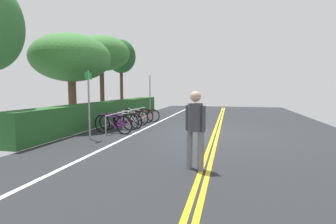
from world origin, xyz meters
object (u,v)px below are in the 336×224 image
at_px(bicycle_3, 132,118).
at_px(bike_rack, 129,114).
at_px(bicycle_0, 113,124).
at_px(bicycle_4, 137,116).
at_px(sign_post_near, 89,99).
at_px(bicycle_5, 143,115).
at_px(tree_far_right, 101,54).
at_px(sign_post_far, 150,93).
at_px(pedestrian, 195,125).
at_px(bicycle_2, 127,120).
at_px(tree_mid, 71,58).
at_px(bicycle_1, 119,122).
at_px(tree_extra, 121,57).

bearing_deg(bicycle_3, bike_rack, -176.72).
relative_size(bicycle_0, bicycle_4, 1.04).
xyz_separation_m(bicycle_4, sign_post_near, (-4.33, 0.12, 1.05)).
relative_size(bicycle_5, tree_far_right, 0.36).
xyz_separation_m(sign_post_far, tree_far_right, (-0.06, 2.97, 2.30)).
relative_size(bicycle_3, pedestrian, 0.98).
distance_m(bicycle_2, pedestrian, 6.54).
xyz_separation_m(bicycle_0, bicycle_2, (1.49, 0.02, -0.02)).
distance_m(bike_rack, pedestrian, 6.87).
distance_m(pedestrian, tree_mid, 8.28).
xyz_separation_m(bicycle_1, tree_far_right, (3.97, 2.84, 3.45)).
distance_m(bicycle_4, bicycle_5, 0.64).
distance_m(sign_post_near, tree_extra, 10.68).
distance_m(tree_mid, tree_extra, 7.51).
bearing_deg(bike_rack, bicycle_3, 3.28).
height_order(bicycle_4, sign_post_far, sign_post_far).
relative_size(sign_post_near, tree_extra, 0.45).
relative_size(bicycle_2, sign_post_near, 0.70).
relative_size(pedestrian, tree_mid, 0.41).
height_order(bicycle_3, tree_extra, tree_extra).
distance_m(bicycle_0, bicycle_3, 2.29).
bearing_deg(tree_mid, bicycle_2, -81.97).
relative_size(bicycle_3, tree_extra, 0.32).
relative_size(bicycle_4, pedestrian, 1.00).
xyz_separation_m(bike_rack, bicycle_3, (0.43, 0.02, -0.22)).
distance_m(bicycle_3, tree_mid, 3.85).
relative_size(bicycle_5, sign_post_near, 0.74).
bearing_deg(sign_post_far, bicycle_4, 175.65).
xyz_separation_m(bicycle_1, pedestrian, (-4.63, -3.86, 0.64)).
bearing_deg(bicycle_3, bicycle_4, 0.22).
relative_size(bicycle_0, tree_extra, 0.33).
xyz_separation_m(bicycle_5, tree_extra, (4.93, 3.35, 3.73)).
xyz_separation_m(bicycle_1, bicycle_5, (2.80, -0.12, -0.02)).
distance_m(bicycle_3, bicycle_4, 0.70).
height_order(bicycle_2, bicycle_5, bicycle_2).
relative_size(bicycle_2, bicycle_4, 0.97).
bearing_deg(pedestrian, bicycle_0, 44.54).
distance_m(bicycle_4, pedestrian, 7.86).
relative_size(bike_rack, bicycle_2, 2.81).
height_order(bike_rack, bicycle_0, bike_rack).
bearing_deg(bicycle_5, bicycle_2, 179.28).
xyz_separation_m(bicycle_4, bicycle_5, (0.62, -0.13, -0.04)).
xyz_separation_m(bicycle_2, bicycle_3, (0.80, 0.10, 0.01)).
bearing_deg(pedestrian, bicycle_3, 32.39).
bearing_deg(bicycle_5, tree_mid, 134.22).
height_order(bicycle_1, sign_post_far, sign_post_far).
xyz_separation_m(pedestrian, tree_far_right, (8.60, 6.70, 2.81)).
xyz_separation_m(bicycle_2, tree_extra, (7.05, 3.33, 3.72)).
height_order(bicycle_3, tree_mid, tree_mid).
relative_size(bicycle_2, bicycle_5, 0.93).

